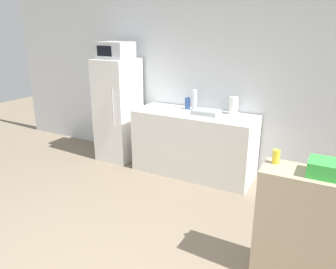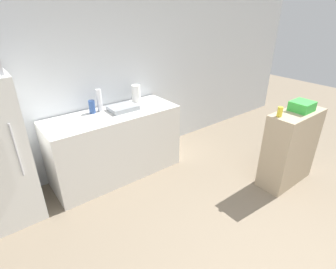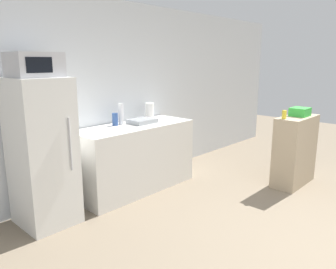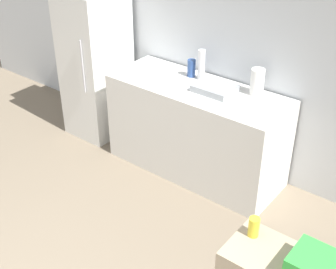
# 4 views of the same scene
# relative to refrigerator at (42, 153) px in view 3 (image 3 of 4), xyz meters

# --- Properties ---
(wall_back) EXTENTS (8.00, 0.06, 2.60)m
(wall_back) POSITION_rel_refrigerator_xyz_m (1.53, 0.39, 0.49)
(wall_back) COLOR silver
(wall_back) RESTS_ON ground_plane
(refrigerator) EXTENTS (0.57, 0.65, 1.62)m
(refrigerator) POSITION_rel_refrigerator_xyz_m (0.00, 0.00, 0.00)
(refrigerator) COLOR white
(refrigerator) RESTS_ON ground_plane
(microwave) EXTENTS (0.48, 0.42, 0.25)m
(microwave) POSITION_rel_refrigerator_xyz_m (-0.00, -0.00, 0.94)
(microwave) COLOR #BCBCC1
(microwave) RESTS_ON refrigerator
(counter) EXTENTS (1.76, 0.66, 0.93)m
(counter) POSITION_rel_refrigerator_xyz_m (1.34, 0.01, -0.35)
(counter) COLOR silver
(counter) RESTS_ON ground_plane
(sink_basin) EXTENTS (0.37, 0.29, 0.06)m
(sink_basin) POSITION_rel_refrigerator_xyz_m (1.51, 0.04, 0.14)
(sink_basin) COLOR #9EA3A8
(sink_basin) RESTS_ON counter
(bottle_tall) EXTENTS (0.07, 0.07, 0.30)m
(bottle_tall) POSITION_rel_refrigerator_xyz_m (1.26, 0.18, 0.26)
(bottle_tall) COLOR silver
(bottle_tall) RESTS_ON counter
(bottle_short) EXTENTS (0.08, 0.08, 0.17)m
(bottle_short) POSITION_rel_refrigerator_xyz_m (1.15, 0.18, 0.20)
(bottle_short) COLOR #2D4C8C
(bottle_short) RESTS_ON counter
(shelf_cabinet) EXTENTS (0.81, 0.35, 1.01)m
(shelf_cabinet) POSITION_rel_refrigerator_xyz_m (3.07, -1.56, -0.31)
(shelf_cabinet) COLOR tan
(shelf_cabinet) RESTS_ON ground_plane
(basket) EXTENTS (0.27, 0.23, 0.12)m
(basket) POSITION_rel_refrigerator_xyz_m (3.14, -1.56, 0.26)
(basket) COLOR green
(basket) RESTS_ON shelf_cabinet
(jar) EXTENTS (0.06, 0.06, 0.12)m
(jar) POSITION_rel_refrigerator_xyz_m (2.75, -1.49, 0.26)
(jar) COLOR yellow
(jar) RESTS_ON shelf_cabinet
(paper_towel_roll) EXTENTS (0.12, 0.12, 0.24)m
(paper_towel_roll) POSITION_rel_refrigerator_xyz_m (1.84, 0.22, 0.24)
(paper_towel_roll) COLOR white
(paper_towel_roll) RESTS_ON counter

